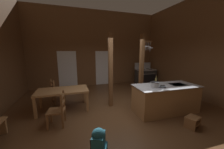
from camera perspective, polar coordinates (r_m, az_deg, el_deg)
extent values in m
cube|color=brown|center=(4.44, 3.44, -17.68)|extent=(8.18, 8.45, 0.10)
cube|color=brown|center=(7.66, -7.35, 11.48)|extent=(8.18, 0.14, 4.35)
cube|color=brown|center=(6.35, 37.65, 9.59)|extent=(0.14, 8.45, 4.35)
cube|color=white|center=(7.52, -19.56, 2.16)|extent=(1.00, 0.01, 2.05)
cube|color=white|center=(7.73, -4.36, 2.97)|extent=(0.84, 0.01, 2.05)
cube|color=#9E7044|center=(4.72, 23.06, -10.11)|extent=(2.13, 0.98, 0.90)
cube|color=#A8AAB2|center=(4.58, 23.48, -4.69)|extent=(2.20, 1.04, 0.02)
cube|color=black|center=(4.89, 27.79, -4.01)|extent=(0.54, 0.42, 0.00)
cube|color=black|center=(5.17, 19.69, -12.79)|extent=(2.00, 0.12, 0.10)
cube|color=#323232|center=(8.17, 14.89, -1.04)|extent=(1.12, 0.78, 0.90)
cube|color=black|center=(7.86, 16.34, -1.80)|extent=(0.93, 0.03, 0.52)
cylinder|color=#A8AAB2|center=(7.78, 16.55, 0.18)|extent=(0.83, 0.04, 0.02)
cube|color=#A8AAB2|center=(8.09, 15.04, 2.18)|extent=(1.16, 0.83, 0.03)
cube|color=#A8AAB2|center=(8.37, 13.82, 3.93)|extent=(1.14, 0.07, 0.40)
cylinder|color=black|center=(8.09, 17.11, 2.22)|extent=(0.20, 0.20, 0.01)
cylinder|color=black|center=(7.83, 14.09, 2.11)|extent=(0.20, 0.20, 0.01)
cylinder|color=black|center=(8.35, 15.95, 2.53)|extent=(0.20, 0.20, 0.01)
cylinder|color=black|center=(8.09, 12.99, 2.42)|extent=(0.20, 0.20, 0.01)
cylinder|color=black|center=(7.96, 18.55, 1.17)|extent=(0.04, 0.03, 0.04)
cylinder|color=black|center=(7.83, 17.23, 1.10)|extent=(0.04, 0.03, 0.04)
cylinder|color=black|center=(7.71, 15.87, 1.03)|extent=(0.04, 0.03, 0.04)
cylinder|color=black|center=(7.60, 14.48, 0.95)|extent=(0.04, 0.03, 0.04)
cube|color=brown|center=(5.21, 13.24, 2.62)|extent=(0.15, 0.15, 2.70)
cube|color=brown|center=(5.29, 15.43, 14.34)|extent=(0.52, 0.12, 0.06)
cylinder|color=#A8AAB2|center=(5.27, 15.27, 13.39)|extent=(0.01, 0.01, 0.18)
cylinder|color=#A8AAB2|center=(5.27, 15.21, 12.21)|extent=(0.21, 0.21, 0.04)
cylinder|color=#A8AAB2|center=(5.27, 15.17, 11.34)|extent=(0.02, 0.02, 0.14)
cylinder|color=#A8AAB2|center=(5.34, 16.20, 13.32)|extent=(0.01, 0.01, 0.18)
cylinder|color=#A8AAB2|center=(5.34, 16.14, 12.17)|extent=(0.22, 0.22, 0.04)
cylinder|color=#A8AAB2|center=(5.33, 16.09, 11.31)|extent=(0.02, 0.02, 0.14)
cylinder|color=#A8AAB2|center=(5.41, 17.09, 12.94)|extent=(0.01, 0.01, 0.23)
cylinder|color=#A8AAB2|center=(5.40, 17.01, 11.50)|extent=(0.23, 0.23, 0.04)
cylinder|color=#A8AAB2|center=(5.40, 16.96, 10.65)|extent=(0.02, 0.02, 0.14)
cube|color=brown|center=(4.56, -0.66, 1.79)|extent=(0.14, 0.14, 2.70)
cube|color=brown|center=(4.20, 32.95, -16.14)|extent=(0.43, 0.37, 0.04)
cube|color=brown|center=(4.13, 31.84, -18.81)|extent=(0.12, 0.28, 0.26)
cube|color=brown|center=(4.40, 33.57, -17.16)|extent=(0.12, 0.28, 0.26)
cube|color=brown|center=(4.26, 32.74, -17.92)|extent=(0.39, 0.36, 0.03)
cube|color=#9E7044|center=(4.69, -21.56, -6.76)|extent=(1.70, 0.90, 0.06)
cube|color=#9E7044|center=(5.29, -29.75, -9.73)|extent=(0.08, 0.08, 0.68)
cube|color=#9E7044|center=(5.19, -12.22, -8.89)|extent=(0.08, 0.08, 0.68)
cube|color=#9E7044|center=(4.58, -31.66, -13.01)|extent=(0.08, 0.08, 0.68)
cube|color=#9E7044|center=(4.46, -11.10, -12.13)|extent=(0.08, 0.08, 0.68)
cube|color=brown|center=(5.58, -23.30, -7.17)|extent=(0.57, 0.57, 0.04)
cube|color=brown|center=(5.87, -21.88, -8.51)|extent=(0.06, 0.06, 0.41)
cube|color=brown|center=(5.53, -20.65, -9.61)|extent=(0.06, 0.06, 0.41)
cube|color=brown|center=(5.70, -25.72, -6.53)|extent=(0.06, 0.06, 0.95)
cube|color=brown|center=(5.34, -24.72, -7.54)|extent=(0.06, 0.06, 0.95)
cube|color=brown|center=(5.43, -25.54, -3.34)|extent=(0.17, 0.37, 0.07)
cube|color=brown|center=(5.47, -25.38, -5.27)|extent=(0.17, 0.37, 0.07)
cube|color=brown|center=(3.91, -24.08, -14.85)|extent=(0.48, 0.48, 0.04)
cube|color=brown|center=(3.89, -27.30, -18.96)|extent=(0.05, 0.05, 0.41)
cube|color=brown|center=(4.22, -25.93, -16.48)|extent=(0.05, 0.05, 0.41)
cube|color=brown|center=(3.69, -21.76, -15.49)|extent=(0.05, 0.05, 0.95)
cube|color=brown|center=(4.03, -20.86, -13.15)|extent=(0.05, 0.05, 0.95)
cube|color=brown|center=(3.72, -21.67, -9.15)|extent=(0.08, 0.38, 0.07)
cube|color=brown|center=(3.79, -21.47, -11.86)|extent=(0.08, 0.38, 0.07)
cube|color=#194756|center=(2.82, -6.07, -29.38)|extent=(0.33, 0.38, 0.48)
cube|color=#194756|center=(2.85, -3.06, -30.76)|extent=(0.15, 0.23, 0.17)
cylinder|color=black|center=(2.92, -8.35, -27.88)|extent=(0.05, 0.05, 0.38)
cylinder|color=black|center=(2.78, -9.46, -30.29)|extent=(0.05, 0.05, 0.38)
sphere|color=#194756|center=(2.69, -6.17, -25.78)|extent=(0.36, 0.36, 0.27)
cylinder|color=#A8AAB2|center=(4.19, 18.80, -4.43)|extent=(0.25, 0.25, 0.17)
cylinder|color=black|center=(4.17, 18.88, -3.28)|extent=(0.26, 0.26, 0.01)
cylinder|color=#A8AAB2|center=(4.10, 17.27, -4.07)|extent=(0.05, 0.02, 0.02)
cylinder|color=#A8AAB2|center=(4.26, 20.34, -3.70)|extent=(0.05, 0.02, 0.02)
cylinder|color=slate|center=(4.26, 22.06, -5.10)|extent=(0.18, 0.18, 0.06)
cylinder|color=black|center=(4.25, 22.09, -4.67)|extent=(0.15, 0.15, 0.00)
cylinder|color=brown|center=(4.62, 19.39, -2.83)|extent=(0.07, 0.07, 0.20)
cylinder|color=brown|center=(4.60, 19.50, -1.15)|extent=(0.03, 0.03, 0.07)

